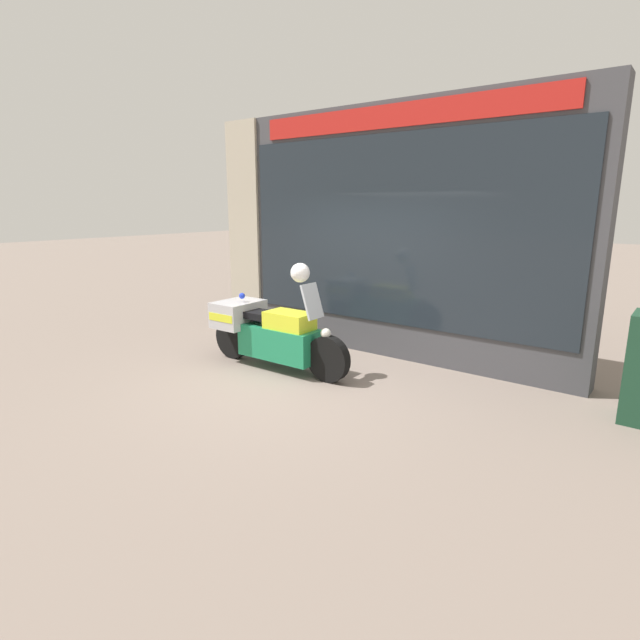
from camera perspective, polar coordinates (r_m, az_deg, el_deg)
The scene contains 5 objects.
ground_plane at distance 6.64m, azimuth -2.56°, elevation -7.38°, with size 60.00×60.00×0.00m, color gray.
shop_building at distance 8.05m, azimuth 4.59°, elevation 9.98°, with size 6.27×0.55×3.76m.
window_display at distance 7.95m, azimuth 8.51°, elevation -0.40°, with size 5.07×0.30×2.05m.
paramedic_motorcycle at distance 7.25m, azimuth -5.99°, elevation -1.27°, with size 2.43×0.74×1.30m.
white_helmet at distance 6.68m, azimuth -2.28°, elevation 5.42°, with size 0.26×0.26×0.26m, color white.
Camera 1 is at (4.02, -4.75, 2.32)m, focal length 28.00 mm.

